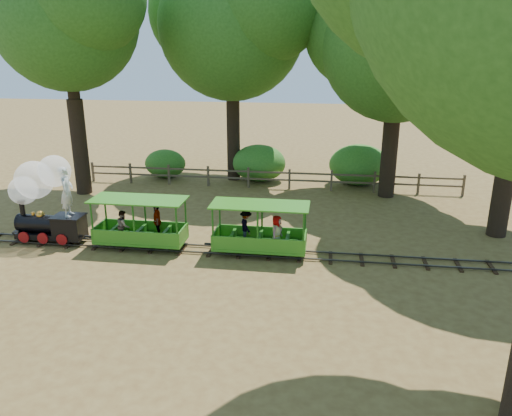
# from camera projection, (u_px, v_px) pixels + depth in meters

# --- Properties ---
(ground) EXTENTS (90.00, 90.00, 0.00)m
(ground) POSITION_uv_depth(u_px,v_px,m) (240.00, 253.00, 16.71)
(ground) COLOR olive
(ground) RESTS_ON ground
(track) EXTENTS (22.00, 1.00, 0.10)m
(track) POSITION_uv_depth(u_px,v_px,m) (240.00, 251.00, 16.68)
(track) COLOR #3F3D3A
(track) RESTS_ON ground
(locomotive) EXTENTS (2.77, 1.30, 3.18)m
(locomotive) POSITION_uv_depth(u_px,v_px,m) (42.00, 193.00, 17.16)
(locomotive) COLOR black
(locomotive) RESTS_ON ground
(carriage_front) EXTENTS (3.18, 1.30, 1.65)m
(carriage_front) POSITION_uv_depth(u_px,v_px,m) (141.00, 228.00, 16.93)
(carriage_front) COLOR #32821C
(carriage_front) RESTS_ON track
(carriage_rear) EXTENTS (3.18, 1.36, 1.65)m
(carriage_rear) POSITION_uv_depth(u_px,v_px,m) (259.00, 233.00, 16.41)
(carriage_rear) COLOR #32821C
(carriage_rear) RESTS_ON track
(oak_nw) EXTENTS (7.75, 6.82, 10.85)m
(oak_nw) POSITION_uv_depth(u_px,v_px,m) (65.00, 10.00, 21.07)
(oak_nw) COLOR #2D2116
(oak_nw) RESTS_ON ground
(oak_nc) EXTENTS (8.73, 7.69, 10.97)m
(oak_nc) POSITION_uv_depth(u_px,v_px,m) (231.00, 18.00, 23.55)
(oak_nc) COLOR #2D2116
(oak_nc) RESTS_ON ground
(oak_ne) EXTENTS (8.08, 7.11, 9.85)m
(oak_ne) POSITION_uv_depth(u_px,v_px,m) (398.00, 37.00, 20.92)
(oak_ne) COLOR #2D2116
(oak_ne) RESTS_ON ground
(fence) EXTENTS (18.10, 0.10, 1.00)m
(fence) POSITION_uv_depth(u_px,v_px,m) (269.00, 177.00, 24.04)
(fence) COLOR brown
(fence) RESTS_ON ground
(shrub_west) EXTENTS (2.13, 1.64, 1.48)m
(shrub_west) POSITION_uv_depth(u_px,v_px,m) (165.00, 164.00, 25.98)
(shrub_west) COLOR #2D6B1E
(shrub_west) RESTS_ON ground
(shrub_mid_w) EXTENTS (2.70, 2.07, 1.87)m
(shrub_mid_w) POSITION_uv_depth(u_px,v_px,m) (259.00, 163.00, 25.25)
(shrub_mid_w) COLOR #2D6B1E
(shrub_mid_w) RESTS_ON ground
(shrub_mid_e) EXTENTS (1.82, 1.40, 1.26)m
(shrub_mid_e) POSITION_uv_depth(u_px,v_px,m) (362.00, 172.00, 24.64)
(shrub_mid_e) COLOR #2D6B1E
(shrub_mid_e) RESTS_ON ground
(shrub_east) EXTENTS (2.92, 2.24, 2.02)m
(shrub_east) POSITION_uv_depth(u_px,v_px,m) (359.00, 165.00, 24.54)
(shrub_east) COLOR #2D6B1E
(shrub_east) RESTS_ON ground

